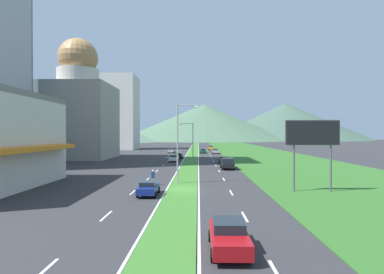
% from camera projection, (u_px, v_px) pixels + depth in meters
% --- Properties ---
extents(ground_plane, '(600.00, 600.00, 0.00)m').
position_uv_depth(ground_plane, '(183.00, 190.00, 33.34)').
color(ground_plane, '#2D2D30').
extents(grass_median, '(3.20, 240.00, 0.06)m').
position_uv_depth(grass_median, '(193.00, 154.00, 93.32)').
color(grass_median, '#387028').
rests_on(grass_median, ground_plane).
extents(grass_verge_right, '(24.00, 240.00, 0.06)m').
position_uv_depth(grass_verge_right, '(261.00, 154.00, 92.90)').
color(grass_verge_right, '#2D6023').
rests_on(grass_verge_right, ground_plane).
extents(lane_dash_left_0, '(0.16, 2.80, 0.01)m').
position_uv_depth(lane_dash_left_0, '(43.00, 272.00, 13.45)').
color(lane_dash_left_0, silver).
rests_on(lane_dash_left_0, ground_plane).
extents(lane_dash_left_1, '(0.16, 2.80, 0.01)m').
position_uv_depth(lane_dash_left_1, '(106.00, 216.00, 22.64)').
color(lane_dash_left_1, silver).
rests_on(lane_dash_left_1, ground_plane).
extents(lane_dash_left_2, '(0.16, 2.80, 0.01)m').
position_uv_depth(lane_dash_left_2, '(133.00, 192.00, 31.83)').
color(lane_dash_left_2, silver).
rests_on(lane_dash_left_2, ground_plane).
extents(lane_dash_left_3, '(0.16, 2.80, 0.01)m').
position_uv_depth(lane_dash_left_3, '(147.00, 179.00, 41.03)').
color(lane_dash_left_3, silver).
rests_on(lane_dash_left_3, ground_plane).
extents(lane_dash_left_4, '(0.16, 2.80, 0.01)m').
position_uv_depth(lane_dash_left_4, '(157.00, 171.00, 50.22)').
color(lane_dash_left_4, silver).
rests_on(lane_dash_left_4, ground_plane).
extents(lane_dash_left_5, '(0.16, 2.80, 0.01)m').
position_uv_depth(lane_dash_left_5, '(163.00, 165.00, 59.41)').
color(lane_dash_left_5, silver).
rests_on(lane_dash_left_5, ground_plane).
extents(lane_dash_left_6, '(0.16, 2.80, 0.01)m').
position_uv_depth(lane_dash_left_6, '(168.00, 161.00, 68.60)').
color(lane_dash_left_6, silver).
rests_on(lane_dash_left_6, ground_plane).
extents(lane_dash_left_7, '(0.16, 2.80, 0.01)m').
position_uv_depth(lane_dash_left_7, '(172.00, 158.00, 77.79)').
color(lane_dash_left_7, silver).
rests_on(lane_dash_left_7, ground_plane).
extents(lane_dash_left_8, '(0.16, 2.80, 0.01)m').
position_uv_depth(lane_dash_left_8, '(174.00, 155.00, 86.98)').
color(lane_dash_left_8, silver).
rests_on(lane_dash_left_8, ground_plane).
extents(lane_dash_left_9, '(0.16, 2.80, 0.01)m').
position_uv_depth(lane_dash_left_9, '(177.00, 153.00, 96.17)').
color(lane_dash_left_9, silver).
rests_on(lane_dash_left_9, ground_plane).
extents(lane_dash_left_10, '(0.16, 2.80, 0.01)m').
position_uv_depth(lane_dash_left_10, '(179.00, 152.00, 105.37)').
color(lane_dash_left_10, silver).
rests_on(lane_dash_left_10, ground_plane).
extents(lane_dash_left_11, '(0.16, 2.80, 0.01)m').
position_uv_depth(lane_dash_left_11, '(180.00, 150.00, 114.56)').
color(lane_dash_left_11, silver).
rests_on(lane_dash_left_11, ground_plane).
extents(lane_dash_left_12, '(0.16, 2.80, 0.01)m').
position_uv_depth(lane_dash_left_12, '(181.00, 149.00, 123.75)').
color(lane_dash_left_12, silver).
rests_on(lane_dash_left_12, ground_plane).
extents(lane_dash_left_13, '(0.16, 2.80, 0.01)m').
position_uv_depth(lane_dash_left_13, '(183.00, 148.00, 132.94)').
color(lane_dash_left_13, silver).
rests_on(lane_dash_left_13, ground_plane).
extents(lane_dash_right_0, '(0.16, 2.80, 0.01)m').
position_uv_depth(lane_dash_right_0, '(277.00, 274.00, 13.24)').
color(lane_dash_right_0, silver).
rests_on(lane_dash_right_0, ground_plane).
extents(lane_dash_right_1, '(0.16, 2.80, 0.01)m').
position_uv_depth(lane_dash_right_1, '(245.00, 217.00, 22.43)').
color(lane_dash_right_1, silver).
rests_on(lane_dash_right_1, ground_plane).
extents(lane_dash_right_2, '(0.16, 2.80, 0.01)m').
position_uv_depth(lane_dash_right_2, '(231.00, 193.00, 31.62)').
color(lane_dash_right_2, silver).
rests_on(lane_dash_right_2, ground_plane).
extents(lane_dash_right_3, '(0.16, 2.80, 0.01)m').
position_uv_depth(lane_dash_right_3, '(224.00, 179.00, 40.81)').
color(lane_dash_right_3, silver).
rests_on(lane_dash_right_3, ground_plane).
extents(lane_dash_right_4, '(0.16, 2.80, 0.01)m').
position_uv_depth(lane_dash_right_4, '(219.00, 171.00, 50.01)').
color(lane_dash_right_4, silver).
rests_on(lane_dash_right_4, ground_plane).
extents(lane_dash_right_5, '(0.16, 2.80, 0.01)m').
position_uv_depth(lane_dash_right_5, '(216.00, 165.00, 59.20)').
color(lane_dash_right_5, silver).
rests_on(lane_dash_right_5, ground_plane).
extents(lane_dash_right_6, '(0.16, 2.80, 0.01)m').
position_uv_depth(lane_dash_right_6, '(214.00, 161.00, 68.39)').
color(lane_dash_right_6, silver).
rests_on(lane_dash_right_6, ground_plane).
extents(lane_dash_right_7, '(0.16, 2.80, 0.01)m').
position_uv_depth(lane_dash_right_7, '(212.00, 158.00, 77.58)').
color(lane_dash_right_7, silver).
rests_on(lane_dash_right_7, ground_plane).
extents(lane_dash_right_8, '(0.16, 2.80, 0.01)m').
position_uv_depth(lane_dash_right_8, '(210.00, 155.00, 86.77)').
color(lane_dash_right_8, silver).
rests_on(lane_dash_right_8, ground_plane).
extents(lane_dash_right_9, '(0.16, 2.80, 0.01)m').
position_uv_depth(lane_dash_right_9, '(209.00, 153.00, 95.96)').
color(lane_dash_right_9, silver).
rests_on(lane_dash_right_9, ground_plane).
extents(lane_dash_right_10, '(0.16, 2.80, 0.01)m').
position_uv_depth(lane_dash_right_10, '(208.00, 152.00, 105.15)').
color(lane_dash_right_10, silver).
rests_on(lane_dash_right_10, ground_plane).
extents(lane_dash_right_11, '(0.16, 2.80, 0.01)m').
position_uv_depth(lane_dash_right_11, '(207.00, 150.00, 114.35)').
color(lane_dash_right_11, silver).
rests_on(lane_dash_right_11, ground_plane).
extents(lane_dash_right_12, '(0.16, 2.80, 0.01)m').
position_uv_depth(lane_dash_right_12, '(207.00, 149.00, 123.54)').
color(lane_dash_right_12, silver).
rests_on(lane_dash_right_12, ground_plane).
extents(lane_dash_right_13, '(0.16, 2.80, 0.01)m').
position_uv_depth(lane_dash_right_13, '(206.00, 148.00, 132.73)').
color(lane_dash_right_13, silver).
rests_on(lane_dash_right_13, ground_plane).
extents(edge_line_median_left, '(0.16, 240.00, 0.01)m').
position_uv_depth(edge_line_median_left, '(187.00, 154.00, 93.36)').
color(edge_line_median_left, silver).
rests_on(edge_line_median_left, ground_plane).
extents(edge_line_median_right, '(0.16, 240.00, 0.01)m').
position_uv_depth(edge_line_median_right, '(198.00, 154.00, 93.29)').
color(edge_line_median_right, silver).
rests_on(edge_line_median_right, ground_plane).
extents(domed_building, '(16.56, 16.56, 29.87)m').
position_uv_depth(domed_building, '(78.00, 110.00, 76.66)').
color(domed_building, '#9E9384').
rests_on(domed_building, ground_plane).
extents(midrise_colored, '(13.56, 13.56, 29.23)m').
position_uv_depth(midrise_colored, '(120.00, 113.00, 122.49)').
color(midrise_colored, silver).
rests_on(midrise_colored, ground_plane).
extents(hill_far_left, '(195.88, 195.88, 22.19)m').
position_uv_depth(hill_far_left, '(58.00, 128.00, 263.77)').
color(hill_far_left, '#516B56').
rests_on(hill_far_left, ground_plane).
extents(hill_far_center, '(165.94, 165.94, 35.20)m').
position_uv_depth(hill_far_center, '(204.00, 122.00, 301.07)').
color(hill_far_center, '#47664C').
rests_on(hill_far_center, ground_plane).
extents(hill_far_right, '(167.71, 167.71, 38.71)m').
position_uv_depth(hill_far_right, '(285.00, 122.00, 326.78)').
color(hill_far_right, '#3D5647').
rests_on(hill_far_right, ground_plane).
extents(street_lamp_near, '(2.72, 0.34, 9.74)m').
position_uv_depth(street_lamp_near, '(180.00, 138.00, 37.42)').
color(street_lamp_near, '#99999E').
rests_on(street_lamp_near, ground_plane).
extents(street_lamp_mid, '(2.88, 0.33, 8.34)m').
position_uv_depth(street_lamp_mid, '(191.00, 140.00, 62.47)').
color(street_lamp_mid, '#99999E').
rests_on(street_lamp_mid, ground_plane).
extents(billboard_roadside, '(5.66, 0.28, 7.53)m').
position_uv_depth(billboard_roadside, '(313.00, 136.00, 31.98)').
color(billboard_roadside, '#4C4C51').
rests_on(billboard_roadside, ground_plane).
extents(car_0, '(1.98, 4.74, 1.44)m').
position_uv_depth(car_0, '(211.00, 148.00, 116.52)').
color(car_0, yellow).
rests_on(car_0, ground_plane).
extents(car_1, '(2.01, 4.16, 1.51)m').
position_uv_depth(car_1, '(171.00, 150.00, 98.53)').
color(car_1, '#B2B2B7').
rests_on(car_1, ground_plane).
extents(car_2, '(1.90, 4.48, 1.44)m').
position_uv_depth(car_2, '(203.00, 151.00, 97.29)').
color(car_2, '#0C5128').
rests_on(car_2, ground_plane).
extents(car_3, '(2.04, 4.36, 1.51)m').
position_uv_depth(car_3, '(174.00, 158.00, 67.42)').
color(car_3, silver).
rests_on(car_3, ground_plane).
extents(car_4, '(2.03, 4.21, 1.45)m').
position_uv_depth(car_4, '(215.00, 151.00, 94.82)').
color(car_4, '#B2B2B7').
rests_on(car_4, ground_plane).
extents(car_5, '(2.00, 4.51, 1.54)m').
position_uv_depth(car_5, '(229.00, 235.00, 15.91)').
color(car_5, maroon).
rests_on(car_5, ground_plane).
extents(car_6, '(1.90, 4.21, 1.38)m').
position_uv_depth(car_6, '(148.00, 188.00, 30.35)').
color(car_6, navy).
rests_on(car_6, ground_plane).
extents(car_7, '(1.87, 4.65, 1.44)m').
position_uv_depth(car_7, '(224.00, 160.00, 62.82)').
color(car_7, black).
rests_on(car_7, ground_plane).
extents(car_8, '(1.88, 4.47, 1.38)m').
position_uv_depth(car_8, '(179.00, 156.00, 75.91)').
color(car_8, black).
rests_on(car_8, ground_plane).
extents(pickup_truck_0, '(2.18, 5.40, 2.00)m').
position_uv_depth(pickup_truck_0, '(227.00, 163.00, 52.93)').
color(pickup_truck_0, black).
rests_on(pickup_truck_0, ground_plane).
extents(motorcycle_rider, '(0.36, 2.00, 1.80)m').
position_uv_depth(motorcycle_rider, '(153.00, 179.00, 36.48)').
color(motorcycle_rider, black).
rests_on(motorcycle_rider, ground_plane).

